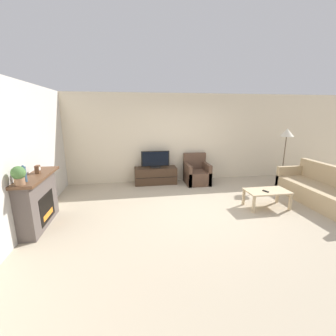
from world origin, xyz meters
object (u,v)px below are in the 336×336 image
object	(u,v)px
fireplace	(38,200)
mantel_vase_left	(24,174)
coffee_table	(267,193)
remote	(266,191)
armchair	(197,174)
floor_lamp	(287,136)
tv_stand	(156,175)
tv	(155,160)
potted_plant	(19,175)
mantel_clock	(38,169)
couch	(323,192)

from	to	relation	value
fireplace	mantel_vase_left	bearing A→B (deg)	-87.73
coffee_table	remote	size ratio (longest dim) A/B	6.20
armchair	floor_lamp	bearing A→B (deg)	-13.97
tv_stand	floor_lamp	bearing A→B (deg)	-11.81
tv	potted_plant	bearing A→B (deg)	-130.84
armchair	floor_lamp	xyz separation A→B (m)	(2.46, -0.61, 1.20)
potted_plant	remote	size ratio (longest dim) A/B	1.99
tv	remote	xyz separation A→B (m)	(2.23, -2.27, -0.32)
mantel_clock	remote	world-z (taller)	mantel_clock
floor_lamp	mantel_clock	bearing A→B (deg)	-167.61
mantel_vase_left	tv	size ratio (longest dim) A/B	0.34
potted_plant	armchair	size ratio (longest dim) A/B	0.34
remote	mantel_clock	bearing A→B (deg)	158.02
coffee_table	floor_lamp	size ratio (longest dim) A/B	0.57
fireplace	armchair	distance (m)	4.30
mantel_clock	fireplace	bearing A→B (deg)	-97.09
remote	floor_lamp	size ratio (longest dim) A/B	0.09
couch	floor_lamp	xyz separation A→B (m)	(-0.06, 1.45, 1.20)
mantel_clock	coffee_table	distance (m)	4.83
potted_plant	fireplace	bearing A→B (deg)	91.60
mantel_clock	floor_lamp	distance (m)	6.34
tv_stand	tv	bearing A→B (deg)	-90.00
tv_stand	armchair	size ratio (longest dim) A/B	1.41
fireplace	tv_stand	xyz separation A→B (m)	(2.49, 2.27, -0.26)
fireplace	mantel_clock	xyz separation A→B (m)	(0.02, 0.14, 0.57)
mantel_clock	tv_stand	world-z (taller)	mantel_clock
tv_stand	coffee_table	world-z (taller)	tv_stand
coffee_table	fireplace	bearing A→B (deg)	-179.26
coffee_table	armchair	bearing A→B (deg)	117.33
fireplace	mantel_clock	size ratio (longest dim) A/B	9.26
tv	floor_lamp	size ratio (longest dim) A/B	0.50
mantel_clock	couch	distance (m)	6.29
mantel_vase_left	coffee_table	size ratio (longest dim) A/B	0.30
mantel_vase_left	armchair	xyz separation A→B (m)	(3.72, 2.52, -0.85)
potted_plant	couch	world-z (taller)	potted_plant
mantel_clock	coffee_table	xyz separation A→B (m)	(4.78, -0.08, -0.73)
floor_lamp	remote	bearing A→B (deg)	-134.68
tv_stand	tv	xyz separation A→B (m)	(-0.00, -0.00, 0.49)
mantel_clock	coffee_table	size ratio (longest dim) A/B	0.16
potted_plant	tv_stand	size ratio (longest dim) A/B	0.24
potted_plant	armchair	xyz separation A→B (m)	(3.72, 2.70, -0.89)
remote	couch	distance (m)	1.54
couch	remote	bearing A→B (deg)	-178.20
mantel_vase_left	couch	xyz separation A→B (m)	(6.23, 0.46, -0.85)
fireplace	tv_stand	distance (m)	3.38
mantel_clock	potted_plant	xyz separation A→B (m)	(-0.00, -0.73, 0.09)
armchair	tv	bearing A→B (deg)	172.64
mantel_vase_left	couch	distance (m)	6.31
remote	armchair	bearing A→B (deg)	94.59
fireplace	potted_plant	distance (m)	0.89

